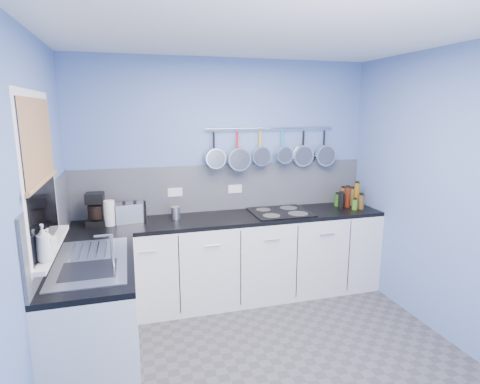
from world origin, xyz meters
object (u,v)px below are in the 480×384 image
toaster (130,212)px  hob (280,212)px  canister (175,213)px  coffee_maker (95,209)px  soap_bottle_b (48,241)px  paper_towel (109,213)px  soap_bottle_a (43,243)px

toaster → hob: (1.54, -0.09, -0.09)m
toaster → canister: toaster is taller
coffee_maker → hob: 1.86m
coffee_maker → toaster: coffee_maker is taller
soap_bottle_b → hob: (2.06, 1.09, -0.23)m
coffee_maker → hob: (1.85, -0.05, -0.15)m
toaster → hob: 1.55m
paper_towel → canister: paper_towel is taller
coffee_maker → soap_bottle_b: bearing=-97.5°
canister → soap_bottle_a: bearing=-126.5°
soap_bottle_a → canister: (0.95, 1.29, -0.21)m
soap_bottle_a → toaster: size_ratio=0.83×
toaster → canister: size_ratio=2.26×
soap_bottle_b → coffee_maker: size_ratio=0.55×
toaster → coffee_maker: bearing=177.3°
paper_towel → soap_bottle_b: bearing=-106.5°
coffee_maker → paper_towel: bearing=-12.4°
canister → hob: bearing=-3.0°
soap_bottle_b → toaster: size_ratio=0.60×
soap_bottle_a → hob: (2.06, 1.23, -0.26)m
toaster → hob: toaster is taller
toaster → canister: (0.44, -0.03, -0.03)m
soap_bottle_a → coffee_maker: soap_bottle_a is taller
coffee_maker → toaster: (0.31, 0.04, -0.06)m
coffee_maker → canister: size_ratio=2.43×
soap_bottle_b → canister: soap_bottle_b is taller
hob → soap_bottle_b: bearing=-152.1°
paper_towel → toaster: (0.19, 0.07, -0.03)m
soap_bottle_b → hob: size_ratio=0.28×
soap_bottle_b → canister: bearing=50.3°
canister → toaster: bearing=176.5°
coffee_maker → canister: (0.75, 0.01, -0.09)m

